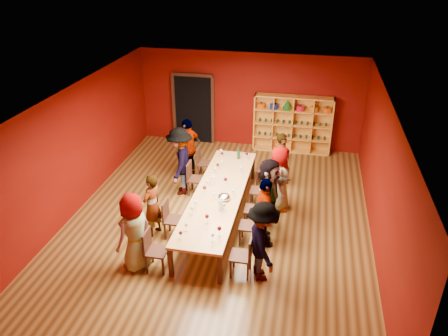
{
  "coord_description": "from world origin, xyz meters",
  "views": [
    {
      "loc": [
        1.89,
        -8.54,
        5.85
      ],
      "look_at": [
        0.03,
        0.45,
        1.15
      ],
      "focal_mm": 35.0,
      "sensor_mm": 36.0,
      "label": 1
    }
  ],
  "objects_px": {
    "person_right_0": "(263,242)",
    "chair_person_left_3": "(193,177)",
    "person_left_0": "(134,232)",
    "chair_person_left_0": "(153,248)",
    "chair_person_left_1": "(170,217)",
    "chair_person_right_3": "(262,189)",
    "tasting_table": "(219,194)",
    "person_right_4": "(282,160)",
    "person_left_4": "(189,148)",
    "chair_person_right_2": "(257,207)",
    "chair_person_right_0": "(245,254)",
    "person_right_3": "(279,178)",
    "person_right_1": "(265,213)",
    "person_right_2": "(269,194)",
    "chair_person_left_4": "(202,161)",
    "wine_bottle": "(239,155)",
    "person_left_1": "(152,205)",
    "chair_person_right_1": "(253,224)",
    "spittoon_bowl": "(224,197)",
    "chair_person_right_4": "(268,167)",
    "person_left_3": "(180,161)",
    "shelving_unit": "(293,121)"
  },
  "relations": [
    {
      "from": "chair_person_right_1",
      "to": "person_right_3",
      "type": "bearing_deg",
      "value": 75.22
    },
    {
      "from": "person_left_0",
      "to": "wine_bottle",
      "type": "xyz_separation_m",
      "value": [
        1.4,
        3.83,
        0.04
      ]
    },
    {
      "from": "chair_person_left_1",
      "to": "person_left_0",
      "type": "bearing_deg",
      "value": -107.43
    },
    {
      "from": "chair_person_left_4",
      "to": "spittoon_bowl",
      "type": "xyz_separation_m",
      "value": [
        1.1,
        -2.31,
        0.32
      ]
    },
    {
      "from": "person_right_0",
      "to": "person_right_4",
      "type": "relative_size",
      "value": 1.11
    },
    {
      "from": "person_right_0",
      "to": "chair_person_left_3",
      "type": "bearing_deg",
      "value": 15.7
    },
    {
      "from": "chair_person_left_0",
      "to": "chair_person_right_1",
      "type": "bearing_deg",
      "value": 34.28
    },
    {
      "from": "person_right_2",
      "to": "chair_person_right_3",
      "type": "bearing_deg",
      "value": 30.58
    },
    {
      "from": "person_left_1",
      "to": "person_left_3",
      "type": "relative_size",
      "value": 0.83
    },
    {
      "from": "shelving_unit",
      "to": "person_right_0",
      "type": "relative_size",
      "value": 1.44
    },
    {
      "from": "person_left_3",
      "to": "chair_person_right_3",
      "type": "distance_m",
      "value": 2.21
    },
    {
      "from": "person_left_3",
      "to": "chair_person_right_4",
      "type": "xyz_separation_m",
      "value": [
        2.16,
        0.93,
        -0.41
      ]
    },
    {
      "from": "person_left_0",
      "to": "spittoon_bowl",
      "type": "height_order",
      "value": "person_left_0"
    },
    {
      "from": "chair_person_left_0",
      "to": "chair_person_right_4",
      "type": "distance_m",
      "value": 4.38
    },
    {
      "from": "person_right_0",
      "to": "person_left_4",
      "type": "bearing_deg",
      "value": 12.47
    },
    {
      "from": "tasting_table",
      "to": "chair_person_right_1",
      "type": "relative_size",
      "value": 5.06
    },
    {
      "from": "person_right_2",
      "to": "person_right_3",
      "type": "bearing_deg",
      "value": 4.26
    },
    {
      "from": "spittoon_bowl",
      "to": "chair_person_right_0",
      "type": "bearing_deg",
      "value": -64.12
    },
    {
      "from": "person_right_1",
      "to": "person_right_4",
      "type": "relative_size",
      "value": 1.07
    },
    {
      "from": "chair_person_right_0",
      "to": "person_right_2",
      "type": "bearing_deg",
      "value": 81.64
    },
    {
      "from": "chair_person_left_1",
      "to": "chair_person_right_0",
      "type": "bearing_deg",
      "value": -27.31
    },
    {
      "from": "spittoon_bowl",
      "to": "chair_person_right_3",
      "type": "bearing_deg",
      "value": 56.75
    },
    {
      "from": "chair_person_right_3",
      "to": "person_right_2",
      "type": "bearing_deg",
      "value": -73.78
    },
    {
      "from": "chair_person_left_1",
      "to": "person_right_2",
      "type": "relative_size",
      "value": 0.51
    },
    {
      "from": "person_left_4",
      "to": "chair_person_right_2",
      "type": "distance_m",
      "value": 3.06
    },
    {
      "from": "person_right_0",
      "to": "tasting_table",
      "type": "bearing_deg",
      "value": 13.28
    },
    {
      "from": "person_left_0",
      "to": "chair_person_right_0",
      "type": "height_order",
      "value": "person_left_0"
    },
    {
      "from": "chair_person_right_1",
      "to": "person_right_3",
      "type": "relative_size",
      "value": 0.54
    },
    {
      "from": "person_right_0",
      "to": "person_right_1",
      "type": "bearing_deg",
      "value": -16.32
    },
    {
      "from": "wine_bottle",
      "to": "person_right_0",
      "type": "bearing_deg",
      "value": -73.06
    },
    {
      "from": "person_left_0",
      "to": "tasting_table",
      "type": "bearing_deg",
      "value": 171.48
    },
    {
      "from": "chair_person_right_1",
      "to": "chair_person_right_4",
      "type": "xyz_separation_m",
      "value": [
        0.0,
        2.74,
        0.0
      ]
    },
    {
      "from": "person_left_1",
      "to": "chair_person_right_4",
      "type": "bearing_deg",
      "value": 160.6
    },
    {
      "from": "tasting_table",
      "to": "chair_person_right_0",
      "type": "height_order",
      "value": "chair_person_right_0"
    },
    {
      "from": "shelving_unit",
      "to": "person_right_1",
      "type": "height_order",
      "value": "shelving_unit"
    },
    {
      "from": "person_right_0",
      "to": "chair_person_left_4",
      "type": "bearing_deg",
      "value": 8.24
    },
    {
      "from": "chair_person_left_1",
      "to": "wine_bottle",
      "type": "xyz_separation_m",
      "value": [
        1.05,
        2.69,
        0.38
      ]
    },
    {
      "from": "chair_person_right_3",
      "to": "wine_bottle",
      "type": "distance_m",
      "value": 1.35
    },
    {
      "from": "chair_person_left_4",
      "to": "person_right_4",
      "type": "height_order",
      "value": "person_right_4"
    },
    {
      "from": "chair_person_right_3",
      "to": "wine_bottle",
      "type": "xyz_separation_m",
      "value": [
        -0.77,
        1.04,
        0.38
      ]
    },
    {
      "from": "person_right_0",
      "to": "person_right_4",
      "type": "xyz_separation_m",
      "value": [
        0.04,
        3.79,
        -0.08
      ]
    },
    {
      "from": "chair_person_right_1",
      "to": "shelving_unit",
      "type": "bearing_deg",
      "value": 84.53
    },
    {
      "from": "chair_person_left_1",
      "to": "chair_person_right_3",
      "type": "bearing_deg",
      "value": 42.27
    },
    {
      "from": "tasting_table",
      "to": "chair_person_right_3",
      "type": "bearing_deg",
      "value": 40.91
    },
    {
      "from": "person_left_4",
      "to": "chair_person_right_2",
      "type": "relative_size",
      "value": 1.91
    },
    {
      "from": "person_left_0",
      "to": "chair_person_left_0",
      "type": "bearing_deg",
      "value": 113.81
    },
    {
      "from": "person_left_1",
      "to": "chair_person_right_0",
      "type": "distance_m",
      "value": 2.43
    },
    {
      "from": "chair_person_left_0",
      "to": "chair_person_left_4",
      "type": "height_order",
      "value": "same"
    },
    {
      "from": "chair_person_right_0",
      "to": "person_right_3",
      "type": "bearing_deg",
      "value": 81.06
    },
    {
      "from": "chair_person_left_4",
      "to": "spittoon_bowl",
      "type": "height_order",
      "value": "spittoon_bowl"
    }
  ]
}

